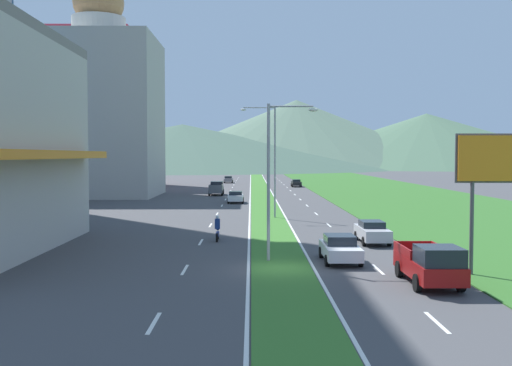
{
  "coord_description": "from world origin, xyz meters",
  "views": [
    {
      "loc": [
        -1.6,
        -31.21,
        6.03
      ],
      "look_at": [
        -1.08,
        33.23,
        3.02
      ],
      "focal_mm": 41.85,
      "sensor_mm": 36.0,
      "label": 1
    }
  ],
  "objects": [
    {
      "name": "car_0",
      "position": [
        7.02,
        82.45,
        0.74
      ],
      "size": [
        1.86,
        4.79,
        1.41
      ],
      "rotation": [
        0.0,
        0.0,
        -1.57
      ],
      "color": "black",
      "rests_on": "ground_plane"
    },
    {
      "name": "billboard_roadside",
      "position": [
        11.25,
        -1.66,
        5.48
      ],
      "size": [
        5.37,
        0.28,
        7.11
      ],
      "color": "#4C4C51",
      "rests_on": "ground_plane"
    },
    {
      "name": "lane_dash_right_8",
      "position": [
        5.1,
        59.74,
        0.01
      ],
      "size": [
        0.16,
        2.8,
        0.01
      ],
      "primitive_type": "cube",
      "color": "silver",
      "rests_on": "ground_plane"
    },
    {
      "name": "domed_building",
      "position": [
        -23.97,
        57.38,
        12.9
      ],
      "size": [
        16.86,
        16.86,
        32.13
      ],
      "color": "#B7B2A8",
      "rests_on": "ground_plane"
    },
    {
      "name": "lane_dash_left_9",
      "position": [
        -5.1,
        69.71,
        0.01
      ],
      "size": [
        0.16,
        2.8,
        0.01
      ],
      "primitive_type": "cube",
      "color": "silver",
      "rests_on": "ground_plane"
    },
    {
      "name": "ground_plane",
      "position": [
        0.0,
        0.0,
        0.0
      ],
      "size": [
        600.0,
        600.0,
        0.0
      ],
      "primitive_type": "plane",
      "color": "#424244"
    },
    {
      "name": "lane_dash_right_2",
      "position": [
        5.1,
        -0.07,
        0.01
      ],
      "size": [
        0.16,
        2.8,
        0.01
      ],
      "primitive_type": "cube",
      "color": "silver",
      "rests_on": "ground_plane"
    },
    {
      "name": "midrise_colored",
      "position": [
        -32.96,
        87.63,
        15.0
      ],
      "size": [
        17.56,
        17.56,
        29.99
      ],
      "primitive_type": "cube",
      "color": "#D83847",
      "rests_on": "ground_plane"
    },
    {
      "name": "lane_dash_left_11",
      "position": [
        -5.1,
        89.64,
        0.01
      ],
      "size": [
        0.16,
        2.8,
        0.01
      ],
      "primitive_type": "cube",
      "color": "silver",
      "rests_on": "ground_plane"
    },
    {
      "name": "street_lamp_mid",
      "position": [
        0.33,
        25.78,
        6.12
      ],
      "size": [
        3.39,
        0.42,
        10.71
      ],
      "color": "#99999E",
      "rests_on": "ground_plane"
    },
    {
      "name": "hill_far_left",
      "position": [
        -33.63,
        246.89,
        10.2
      ],
      "size": [
        200.37,
        200.37,
        20.39
      ],
      "primitive_type": "cone",
      "color": "#3D5647",
      "rests_on": "ground_plane"
    },
    {
      "name": "lane_dash_right_7",
      "position": [
        5.1,
        49.77,
        0.01
      ],
      "size": [
        0.16,
        2.8,
        0.01
      ],
      "primitive_type": "cube",
      "color": "silver",
      "rests_on": "ground_plane"
    },
    {
      "name": "car_1",
      "position": [
        6.72,
        9.46,
        0.78
      ],
      "size": [
        1.9,
        4.7,
        1.51
      ],
      "rotation": [
        0.0,
        0.0,
        -1.57
      ],
      "color": "#B2B2B7",
      "rests_on": "ground_plane"
    },
    {
      "name": "lane_dash_right_15",
      "position": [
        5.1,
        129.51,
        0.01
      ],
      "size": [
        0.16,
        2.8,
        0.01
      ],
      "primitive_type": "cube",
      "color": "silver",
      "rests_on": "ground_plane"
    },
    {
      "name": "lane_dash_left_15",
      "position": [
        -5.1,
        129.51,
        0.01
      ],
      "size": [
        0.16,
        2.8,
        0.01
      ],
      "primitive_type": "cube",
      "color": "silver",
      "rests_on": "ground_plane"
    },
    {
      "name": "lane_dash_left_2",
      "position": [
        -5.1,
        -0.07,
        0.01
      ],
      "size": [
        0.16,
        2.8,
        0.01
      ],
      "primitive_type": "cube",
      "color": "silver",
      "rests_on": "ground_plane"
    },
    {
      "name": "street_lamp_near",
      "position": [
        -0.3,
        2.34,
        5.14
      ],
      "size": [
        2.87,
        0.34,
        8.92
      ],
      "color": "#99999E",
      "rests_on": "ground_plane"
    },
    {
      "name": "lane_dash_left_14",
      "position": [
        -5.1,
        119.54,
        0.01
      ],
      "size": [
        0.16,
        2.8,
        0.01
      ],
      "primitive_type": "cube",
      "color": "silver",
      "rests_on": "ground_plane"
    },
    {
      "name": "hill_far_center",
      "position": [
        21.72,
        276.49,
        17.22
      ],
      "size": [
        169.43,
        169.43,
        34.43
      ],
      "primitive_type": "cone",
      "color": "#516B56",
      "rests_on": "ground_plane"
    },
    {
      "name": "lane_dash_left_8",
      "position": [
        -5.1,
        59.74,
        0.01
      ],
      "size": [
        0.16,
        2.8,
        0.01
      ],
      "primitive_type": "cube",
      "color": "silver",
      "rests_on": "ground_plane"
    },
    {
      "name": "hill_far_right",
      "position": [
        87.11,
        270.3,
        13.54
      ],
      "size": [
        169.9,
        169.9,
        27.08
      ],
      "primitive_type": "cone",
      "color": "#47664C",
      "rests_on": "ground_plane"
    },
    {
      "name": "lane_dash_right_11",
      "position": [
        5.1,
        89.64,
        0.01
      ],
      "size": [
        0.16,
        2.8,
        0.01
      ],
      "primitive_type": "cube",
      "color": "silver",
      "rests_on": "ground_plane"
    },
    {
      "name": "motorcycle_rider",
      "position": [
        -3.98,
        10.63,
        0.75
      ],
      "size": [
        0.36,
        2.0,
        1.8
      ],
      "rotation": [
        0.0,
        0.0,
        1.57
      ],
      "color": "black",
      "rests_on": "ground_plane"
    },
    {
      "name": "lane_dash_right_10",
      "position": [
        5.1,
        79.67,
        0.01
      ],
      "size": [
        0.16,
        2.8,
        0.01
      ],
      "primitive_type": "cube",
      "color": "silver",
      "rests_on": "ground_plane"
    },
    {
      "name": "lane_dash_left_10",
      "position": [
        -5.1,
        79.67,
        0.01
      ],
      "size": [
        0.16,
        2.8,
        0.01
      ],
      "primitive_type": "cube",
      "color": "silver",
      "rests_on": "ground_plane"
    },
    {
      "name": "lane_dash_left_7",
      "position": [
        -5.1,
        49.77,
        0.01
      ],
      "size": [
        0.16,
        2.8,
        0.01
      ],
      "primitive_type": "cube",
      "color": "silver",
      "rests_on": "ground_plane"
    },
    {
      "name": "lane_dash_left_4",
      "position": [
        -5.1,
        19.87,
        0.01
      ],
      "size": [
        0.16,
        2.8,
        0.01
      ],
      "primitive_type": "cube",
      "color": "silver",
      "rests_on": "ground_plane"
    },
    {
      "name": "edge_line_median_left",
      "position": [
        -1.75,
        60.0,
        0.01
      ],
      "size": [
        0.16,
        240.0,
        0.01
      ],
      "primitive_type": "cube",
      "color": "silver",
      "rests_on": "ground_plane"
    },
    {
      "name": "lane_dash_left_5",
      "position": [
        -5.1,
        29.84,
        0.01
      ],
      "size": [
        0.16,
        2.8,
        0.01
      ],
      "primitive_type": "cube",
      "color": "silver",
      "rests_on": "ground_plane"
    },
    {
      "name": "edge_line_median_right",
      "position": [
        1.75,
        60.0,
        0.01
      ],
      "size": [
        0.16,
        240.0,
        0.01
      ],
      "primitive_type": "cube",
      "color": "silver",
      "rests_on": "ground_plane"
    },
    {
      "name": "lane_dash_right_3",
      "position": [
        5.1,
        9.9,
        0.01
      ],
      "size": [
        0.16,
        2.8,
        0.01
      ],
      "primitive_type": "cube",
      "color": "silver",
      "rests_on": "ground_plane"
    },
    {
      "name": "pickup_truck_1",
      "position": [
        -6.87,
        59.16,
        0.98
      ],
      "size": [
        2.18,
        5.4,
        2.0
      ],
      "rotation": [
        0.0,
        0.0,
        1.57
      ],
      "color": "#515459",
      "rests_on": "ground_plane"
    },
    {
      "name": "lane_dash_right_14",
      "position": [
        5.1,
        119.54,
        0.01
      ],
      "size": [
        0.16,
        2.8,
        0.01
      ],
      "primitive_type": "cube",
      "color": "silver",
      "rests_on": "ground_plane"
    },
    {
      "name": "pickup_truck_0",
      "position": [
        6.7,
        -3.93,
        0.98
      ],
      "size": [
        2.18,
        5.4,
        2.0
      ],
      "rotation": [
        0.0,
        0.0,
        -1.57
      ],
      "color": "maroon",
      "rests_on": "ground_plane"
    },
    {
      "name": "lane_dash_left_1",
      "position": [
        -5.1,
        -10.03,
        0.01
      ],
      "size": [
        0.16,
        2.8,
        0.01
      ],
      "primitive_type": "cube",
      "color": "silver",
      "rests_on": "ground_plane"
    },
    {
      "name": "lane_dash_right_13",
      "position": [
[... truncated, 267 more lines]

